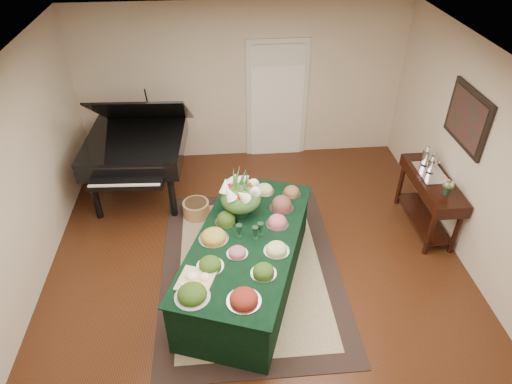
{
  "coord_description": "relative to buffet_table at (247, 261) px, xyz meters",
  "views": [
    {
      "loc": [
        -0.41,
        -4.26,
        4.37
      ],
      "look_at": [
        0.0,
        0.3,
        1.05
      ],
      "focal_mm": 32.0,
      "sensor_mm": 36.0,
      "label": 1
    }
  ],
  "objects": [
    {
      "name": "ground",
      "position": [
        0.16,
        0.23,
        -0.39
      ],
      "size": [
        6.0,
        6.0,
        0.0
      ],
      "primitive_type": "plane",
      "color": "black",
      "rests_on": "ground"
    },
    {
      "name": "area_rug",
      "position": [
        0.06,
        0.27,
        -0.38
      ],
      "size": [
        2.32,
        3.24,
        0.01
      ],
      "color": "black",
      "rests_on": "ground"
    },
    {
      "name": "kitchen_doorway",
      "position": [
        0.76,
        3.2,
        0.63
      ],
      "size": [
        1.05,
        0.07,
        2.1
      ],
      "color": "silver",
      "rests_on": "ground"
    },
    {
      "name": "buffet_table",
      "position": [
        0.0,
        0.0,
        0.0
      ],
      "size": [
        1.92,
        2.72,
        0.78
      ],
      "color": "black",
      "rests_on": "ground"
    },
    {
      "name": "food_platters",
      "position": [
        -0.01,
        0.02,
        0.43
      ],
      "size": [
        1.59,
        2.29,
        0.14
      ],
      "color": "silver",
      "rests_on": "buffet_table"
    },
    {
      "name": "cutting_board",
      "position": [
        -0.58,
        -0.62,
        0.42
      ],
      "size": [
        0.46,
        0.46,
        0.1
      ],
      "color": "tan",
      "rests_on": "buffet_table"
    },
    {
      "name": "green_goblets",
      "position": [
        0.06,
        0.02,
        0.47
      ],
      "size": [
        0.33,
        0.14,
        0.18
      ],
      "color": "black",
      "rests_on": "buffet_table"
    },
    {
      "name": "floral_centerpiece",
      "position": [
        -0.04,
        0.47,
        0.69
      ],
      "size": [
        0.53,
        0.53,
        0.53
      ],
      "color": "black",
      "rests_on": "buffet_table"
    },
    {
      "name": "grand_piano",
      "position": [
        -1.53,
        2.12,
        0.5
      ],
      "size": [
        1.63,
        1.81,
        1.77
      ],
      "color": "black",
      "rests_on": "ground"
    },
    {
      "name": "wicker_basket",
      "position": [
        -0.67,
        1.44,
        -0.27
      ],
      "size": [
        0.4,
        0.4,
        0.25
      ],
      "primitive_type": "cylinder",
      "color": "#A37241",
      "rests_on": "ground"
    },
    {
      "name": "mahogany_sideboard",
      "position": [
        2.65,
        0.91,
        0.27
      ],
      "size": [
        0.45,
        1.36,
        0.85
      ],
      "color": "black",
      "rests_on": "ground"
    },
    {
      "name": "tea_service",
      "position": [
        2.65,
        1.14,
        0.58
      ],
      "size": [
        0.34,
        0.58,
        0.3
      ],
      "color": "silver",
      "rests_on": "mahogany_sideboard"
    },
    {
      "name": "pink_bouquet",
      "position": [
        2.65,
        0.54,
        0.6
      ],
      "size": [
        0.17,
        0.17,
        0.22
      ],
      "color": "black",
      "rests_on": "mahogany_sideboard"
    },
    {
      "name": "wall_painting",
      "position": [
        2.87,
        0.91,
        1.36
      ],
      "size": [
        0.05,
        0.95,
        0.75
      ],
      "color": "black",
      "rests_on": "ground"
    }
  ]
}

